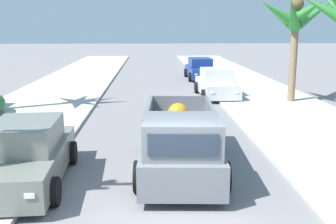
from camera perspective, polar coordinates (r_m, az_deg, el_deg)
name	(u,v)px	position (r m, az deg, el deg)	size (l,w,h in m)	color
sidewalk_left	(43,104)	(19.70, -18.23, 1.14)	(5.19, 60.00, 0.12)	beige
sidewalk_right	(270,102)	(19.90, 15.06, 1.46)	(5.19, 60.00, 0.12)	beige
curb_left	(67,104)	(19.41, -14.83, 1.16)	(0.16, 60.00, 0.10)	silver
curb_right	(247,102)	(19.57, 11.72, 1.42)	(0.16, 60.00, 0.10)	silver
pickup_truck	(181,143)	(10.07, 1.89, -4.73)	(2.42, 5.31, 1.80)	slate
car_left_near	(217,84)	(21.05, 7.29, 4.20)	(2.10, 4.29, 1.54)	silver
car_right_near	(200,69)	(28.16, 4.85, 6.40)	(2.11, 4.30, 1.54)	navy
car_left_mid	(26,155)	(10.01, -20.53, -6.09)	(2.18, 4.33, 1.54)	slate
palm_tree_left_mid	(294,18)	(19.95, 18.40, 13.22)	(3.91, 3.88, 5.20)	#846B4C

